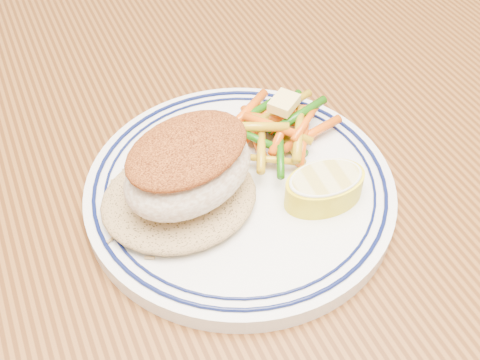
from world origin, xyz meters
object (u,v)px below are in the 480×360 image
object	(u,v)px
plate	(240,189)
rice_pilaf	(179,195)
fish_fillet	(188,166)
vegetable_pile	(278,126)
lemon_wedge	(324,187)
dining_table	(265,227)

from	to	relation	value
plate	rice_pilaf	distance (m)	0.05
rice_pilaf	fish_fillet	distance (m)	0.03
vegetable_pile	fish_fillet	bearing A→B (deg)	-156.84
lemon_wedge	fish_fillet	bearing A→B (deg)	159.02
dining_table	rice_pilaf	distance (m)	0.16
dining_table	lemon_wedge	size ratio (longest dim) A/B	23.15
plate	fish_fillet	size ratio (longest dim) A/B	2.02
dining_table	plate	world-z (taller)	plate
dining_table	rice_pilaf	size ratio (longest dim) A/B	12.67
plate	dining_table	bearing A→B (deg)	37.78
vegetable_pile	lemon_wedge	world-z (taller)	vegetable_pile
rice_pilaf	lemon_wedge	distance (m)	0.11
dining_table	rice_pilaf	world-z (taller)	rice_pilaf
lemon_wedge	rice_pilaf	bearing A→B (deg)	159.00
dining_table	lemon_wedge	distance (m)	0.14
plate	fish_fillet	world-z (taller)	fish_fillet
rice_pilaf	fish_fillet	size ratio (longest dim) A/B	0.98
dining_table	fish_fillet	bearing A→B (deg)	-156.65
dining_table	fish_fillet	xyz separation A→B (m)	(-0.08, -0.04, 0.15)
rice_pilaf	vegetable_pile	distance (m)	0.11
plate	vegetable_pile	distance (m)	0.06
dining_table	rice_pilaf	xyz separation A→B (m)	(-0.09, -0.03, 0.12)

